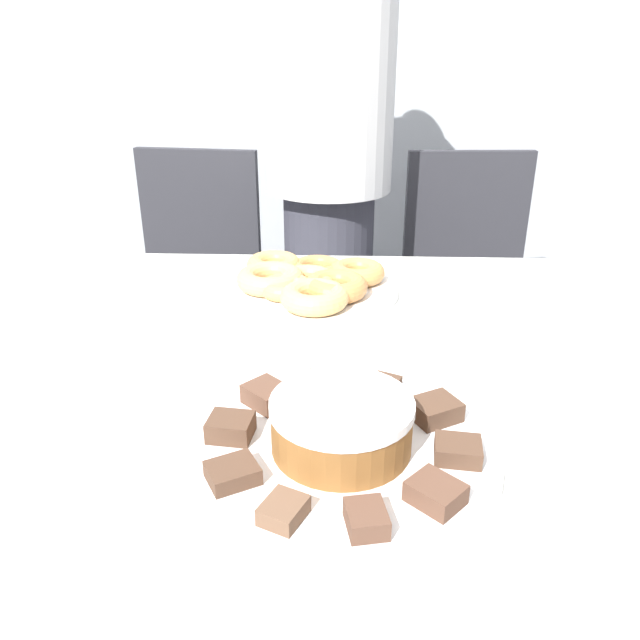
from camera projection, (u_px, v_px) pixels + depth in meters
name	position (u px, v px, depth m)	size (l,w,h in m)	color
wall_back	(340.00, 14.00, 2.24)	(8.00, 0.05, 2.60)	#B2B7BC
table	(327.00, 404.00, 1.04)	(1.44, 1.02, 0.76)	silver
person_standing	(329.00, 173.00, 1.80)	(0.36, 0.36, 1.65)	#383842
office_chair_left	(191.00, 305.00, 2.01)	(0.49, 0.49, 0.90)	black
office_chair_right	(469.00, 310.00, 1.98)	(0.46, 0.46, 0.90)	black
plate_cake	(341.00, 450.00, 0.77)	(0.39, 0.39, 0.01)	white
plate_donuts	(307.00, 290.00, 1.25)	(0.37, 0.37, 0.01)	white
frosted_cake	(342.00, 424.00, 0.75)	(0.17, 0.17, 0.07)	brown
lamington_0	(267.00, 395.00, 0.85)	(0.08, 0.07, 0.03)	brown
lamington_1	(231.00, 427.00, 0.78)	(0.06, 0.05, 0.03)	#513828
lamington_2	(233.00, 473.00, 0.70)	(0.07, 0.07, 0.02)	#513828
lamington_3	(284.00, 510.00, 0.65)	(0.06, 0.06, 0.02)	brown
lamington_4	(366.00, 519.00, 0.64)	(0.05, 0.05, 0.02)	brown
lamington_5	(436.00, 493.00, 0.67)	(0.07, 0.07, 0.02)	brown
lamington_6	(458.00, 450.00, 0.74)	(0.06, 0.05, 0.02)	#513828
lamington_7	(435.00, 410.00, 0.82)	(0.08, 0.07, 0.03)	#513828
lamington_8	(384.00, 387.00, 0.87)	(0.05, 0.06, 0.02)	#513828
lamington_9	(323.00, 382.00, 0.89)	(0.05, 0.05, 0.02)	#513828
donut_0	(307.00, 280.00, 1.24)	(0.11, 0.11, 0.03)	#E5AD66
donut_1	(314.00, 297.00, 1.15)	(0.13, 0.13, 0.04)	#E5AD66
donut_2	(336.00, 286.00, 1.20)	(0.12, 0.12, 0.04)	#C68447
donut_3	(357.00, 272.00, 1.28)	(0.11, 0.11, 0.04)	#D18E4C
donut_4	(317.00, 268.00, 1.32)	(0.11, 0.11, 0.03)	#C68447
donut_5	(274.00, 265.00, 1.32)	(0.12, 0.12, 0.04)	tan
donut_6	(270.00, 279.00, 1.24)	(0.13, 0.13, 0.04)	#E5AD66
donut_7	(286.00, 288.00, 1.21)	(0.10, 0.10, 0.03)	tan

